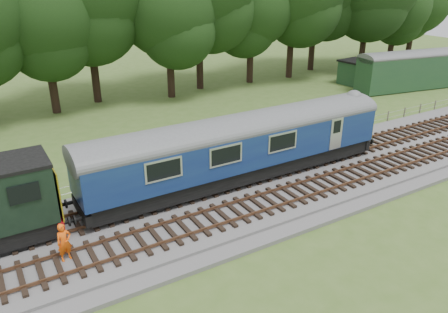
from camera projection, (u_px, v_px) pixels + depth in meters
ground at (311, 178)px, 25.87m from camera, size 120.00×120.00×0.00m
ballast at (311, 175)px, 25.80m from camera, size 70.00×7.00×0.35m
track_north at (296, 163)px, 26.81m from camera, size 67.20×2.40×0.21m
track_south at (330, 182)px, 24.45m from camera, size 67.20×2.40×0.21m
fence at (266, 153)px, 29.42m from camera, size 64.00×0.12×1.00m
tree_line at (162, 94)px, 43.20m from camera, size 70.00×8.00×18.00m
dmu_railcar at (241, 142)px, 24.01m from camera, size 18.05×2.86×3.88m
worker at (64, 242)px, 17.70m from camera, size 0.68×0.52×1.67m
parked_coach at (424, 67)px, 44.78m from camera, size 15.28×5.24×3.85m
shed at (356, 72)px, 46.50m from camera, size 3.37×3.37×2.56m
caravan at (445, 68)px, 48.94m from camera, size 5.34×4.04×2.35m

